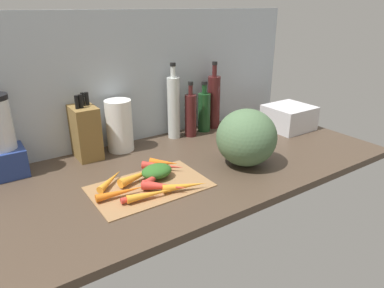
{
  "coord_description": "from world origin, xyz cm",
  "views": [
    {
      "loc": [
        -73.32,
        -110.35,
        61.86
      ],
      "look_at": [
        -4.3,
        -8.22,
        12.26
      ],
      "focal_mm": 32.52,
      "sensor_mm": 36.0,
      "label": 1
    }
  ],
  "objects_px": {
    "carrot_9": "(164,186)",
    "blender_appliance": "(0,142)",
    "carrot_6": "(139,176)",
    "carrot_7": "(111,180)",
    "bottle_1": "(191,115)",
    "carrot_5": "(164,163)",
    "dish_rack": "(289,117)",
    "carrot_3": "(163,166)",
    "paper_towel_roll": "(119,126)",
    "bottle_3": "(214,101)",
    "cutting_board": "(150,186)",
    "knife_block": "(85,132)",
    "carrot_4": "(141,196)",
    "carrot_8": "(152,194)",
    "bottle_0": "(174,107)",
    "carrot_0": "(185,186)",
    "carrot_1": "(122,192)",
    "winter_squash": "(246,138)",
    "bottle_2": "(204,111)",
    "carrot_2": "(154,178)"
  },
  "relations": [
    {
      "from": "carrot_9",
      "to": "blender_appliance",
      "type": "relative_size",
      "value": 0.5
    },
    {
      "from": "carrot_6",
      "to": "carrot_9",
      "type": "relative_size",
      "value": 1.09
    },
    {
      "from": "carrot_7",
      "to": "bottle_1",
      "type": "xyz_separation_m",
      "value": [
        0.53,
        0.27,
        0.09
      ]
    },
    {
      "from": "carrot_5",
      "to": "dish_rack",
      "type": "distance_m",
      "value": 0.8
    },
    {
      "from": "carrot_3",
      "to": "paper_towel_roll",
      "type": "distance_m",
      "value": 0.32
    },
    {
      "from": "bottle_1",
      "to": "carrot_9",
      "type": "bearing_deg",
      "value": -132.92
    },
    {
      "from": "bottle_3",
      "to": "cutting_board",
      "type": "bearing_deg",
      "value": -145.97
    },
    {
      "from": "knife_block",
      "to": "carrot_6",
      "type": "bearing_deg",
      "value": -76.26
    },
    {
      "from": "carrot_4",
      "to": "paper_towel_roll",
      "type": "bearing_deg",
      "value": 74.61
    },
    {
      "from": "carrot_7",
      "to": "carrot_8",
      "type": "xyz_separation_m",
      "value": [
        0.08,
        -0.17,
        0.0
      ]
    },
    {
      "from": "carrot_4",
      "to": "bottle_0",
      "type": "height_order",
      "value": "bottle_0"
    },
    {
      "from": "paper_towel_roll",
      "to": "bottle_3",
      "type": "height_order",
      "value": "bottle_3"
    },
    {
      "from": "carrot_0",
      "to": "knife_block",
      "type": "bearing_deg",
      "value": 110.52
    },
    {
      "from": "carrot_1",
      "to": "knife_block",
      "type": "xyz_separation_m",
      "value": [
        0.02,
        0.41,
        0.09
      ]
    },
    {
      "from": "winter_squash",
      "to": "knife_block",
      "type": "xyz_separation_m",
      "value": [
        -0.52,
        0.44,
        -0.0
      ]
    },
    {
      "from": "carrot_0",
      "to": "knife_block",
      "type": "height_order",
      "value": "knife_block"
    },
    {
      "from": "carrot_1",
      "to": "carrot_7",
      "type": "xyz_separation_m",
      "value": [
        0.0,
        0.1,
        0.0
      ]
    },
    {
      "from": "carrot_7",
      "to": "bottle_1",
      "type": "distance_m",
      "value": 0.61
    },
    {
      "from": "carrot_6",
      "to": "paper_towel_roll",
      "type": "bearing_deg",
      "value": 77.95
    },
    {
      "from": "knife_block",
      "to": "bottle_2",
      "type": "height_order",
      "value": "knife_block"
    },
    {
      "from": "cutting_board",
      "to": "knife_block",
      "type": "bearing_deg",
      "value": 103.69
    },
    {
      "from": "winter_squash",
      "to": "bottle_1",
      "type": "relative_size",
      "value": 0.9
    },
    {
      "from": "carrot_0",
      "to": "carrot_1",
      "type": "xyz_separation_m",
      "value": [
        -0.2,
        0.09,
        -0.0
      ]
    },
    {
      "from": "carrot_1",
      "to": "carrot_3",
      "type": "height_order",
      "value": "carrot_3"
    },
    {
      "from": "carrot_7",
      "to": "dish_rack",
      "type": "distance_m",
      "value": 1.03
    },
    {
      "from": "carrot_2",
      "to": "bottle_0",
      "type": "relative_size",
      "value": 0.35
    },
    {
      "from": "bottle_2",
      "to": "carrot_6",
      "type": "bearing_deg",
      "value": -148.67
    },
    {
      "from": "carrot_0",
      "to": "carrot_2",
      "type": "bearing_deg",
      "value": 119.72
    },
    {
      "from": "carrot_3",
      "to": "carrot_5",
      "type": "bearing_deg",
      "value": 51.15
    },
    {
      "from": "knife_block",
      "to": "bottle_3",
      "type": "xyz_separation_m",
      "value": [
        0.69,
        0.01,
        0.03
      ]
    },
    {
      "from": "carrot_5",
      "to": "carrot_9",
      "type": "relative_size",
      "value": 0.73
    },
    {
      "from": "bottle_0",
      "to": "carrot_0",
      "type": "bearing_deg",
      "value": -117.37
    },
    {
      "from": "carrot_5",
      "to": "carrot_6",
      "type": "relative_size",
      "value": 0.67
    },
    {
      "from": "cutting_board",
      "to": "dish_rack",
      "type": "height_order",
      "value": "dish_rack"
    },
    {
      "from": "carrot_9",
      "to": "paper_towel_roll",
      "type": "distance_m",
      "value": 0.46
    },
    {
      "from": "paper_towel_roll",
      "to": "bottle_3",
      "type": "distance_m",
      "value": 0.54
    },
    {
      "from": "bottle_3",
      "to": "paper_towel_roll",
      "type": "bearing_deg",
      "value": -178.29
    },
    {
      "from": "carrot_0",
      "to": "carrot_9",
      "type": "relative_size",
      "value": 1.02
    },
    {
      "from": "cutting_board",
      "to": "winter_squash",
      "type": "bearing_deg",
      "value": -5.88
    },
    {
      "from": "carrot_1",
      "to": "paper_towel_roll",
      "type": "relative_size",
      "value": 0.77
    },
    {
      "from": "carrot_4",
      "to": "carrot_7",
      "type": "height_order",
      "value": "carrot_7"
    },
    {
      "from": "carrot_3",
      "to": "bottle_2",
      "type": "distance_m",
      "value": 0.52
    },
    {
      "from": "carrot_4",
      "to": "bottle_1",
      "type": "bearing_deg",
      "value": 41.22
    },
    {
      "from": "carrot_7",
      "to": "carrot_9",
      "type": "xyz_separation_m",
      "value": [
        0.14,
        -0.16,
        0.0
      ]
    },
    {
      "from": "winter_squash",
      "to": "dish_rack",
      "type": "distance_m",
      "value": 0.54
    },
    {
      "from": "cutting_board",
      "to": "carrot_3",
      "type": "bearing_deg",
      "value": 39.24
    },
    {
      "from": "carrot_5",
      "to": "bottle_3",
      "type": "height_order",
      "value": "bottle_3"
    },
    {
      "from": "cutting_board",
      "to": "carrot_5",
      "type": "xyz_separation_m",
      "value": [
        0.12,
        0.11,
        0.02
      ]
    },
    {
      "from": "carrot_5",
      "to": "carrot_9",
      "type": "xyz_separation_m",
      "value": [
        -0.1,
        -0.17,
        0.0
      ]
    },
    {
      "from": "carrot_3",
      "to": "carrot_4",
      "type": "height_order",
      "value": "carrot_3"
    }
  ]
}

